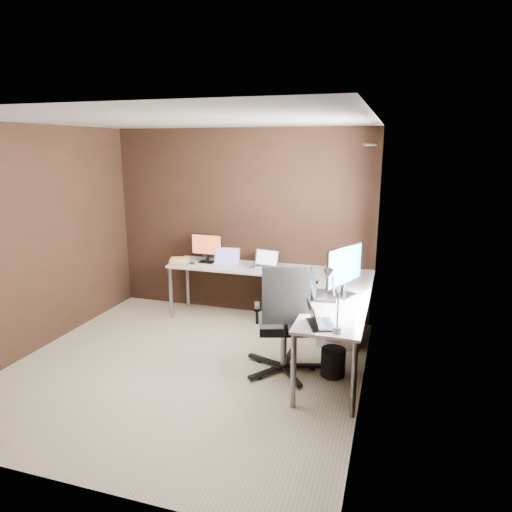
{
  "coord_description": "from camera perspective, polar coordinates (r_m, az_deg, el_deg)",
  "views": [
    {
      "loc": [
        2.0,
        -3.98,
        2.27
      ],
      "look_at": [
        0.48,
        0.95,
        1.02
      ],
      "focal_mm": 32.0,
      "sensor_mm": 36.0,
      "label": 1
    }
  ],
  "objects": [
    {
      "name": "room",
      "position": [
        4.49,
        -4.96,
        0.8
      ],
      "size": [
        3.6,
        3.6,
        2.5
      ],
      "color": "beige",
      "rests_on": "ground"
    },
    {
      "name": "desk",
      "position": [
        5.4,
        4.02,
        -3.56
      ],
      "size": [
        2.65,
        2.25,
        0.73
      ],
      "color": "silver",
      "rests_on": "ground"
    },
    {
      "name": "drawer_pedestal",
      "position": [
        5.53,
        10.19,
        -7.46
      ],
      "size": [
        0.42,
        0.5,
        0.6
      ],
      "primitive_type": "cube",
      "color": "silver",
      "rests_on": "ground"
    },
    {
      "name": "monitor_left",
      "position": [
        6.16,
        -6.18,
        1.2
      ],
      "size": [
        0.45,
        0.13,
        0.39
      ],
      "rotation": [
        0.0,
        0.0,
        -0.04
      ],
      "color": "black",
      "rests_on": "desk"
    },
    {
      "name": "monitor_right",
      "position": [
        4.84,
        11.02,
        -1.49
      ],
      "size": [
        0.29,
        0.6,
        0.53
      ],
      "rotation": [
        0.0,
        0.0,
        1.15
      ],
      "color": "black",
      "rests_on": "desk"
    },
    {
      "name": "laptop_white",
      "position": [
        6.0,
        -3.76,
        -0.76
      ],
      "size": [
        0.37,
        0.28,
        0.23
      ],
      "rotation": [
        0.0,
        0.0,
        0.12
      ],
      "color": "silver",
      "rests_on": "desk"
    },
    {
      "name": "laptop_silver",
      "position": [
        5.91,
        1.13,
        -0.98
      ],
      "size": [
        0.37,
        0.29,
        0.22
      ],
      "rotation": [
        0.0,
        0.0,
        -0.17
      ],
      "color": "silver",
      "rests_on": "desk"
    },
    {
      "name": "laptop_black_big",
      "position": [
        4.84,
        7.9,
        -4.33
      ],
      "size": [
        0.33,
        0.44,
        0.27
      ],
      "rotation": [
        0.0,
        0.0,
        1.67
      ],
      "color": "black",
      "rests_on": "desk"
    },
    {
      "name": "laptop_black_small",
      "position": [
        4.07,
        7.75,
        -8.01
      ],
      "size": [
        0.32,
        0.37,
        0.21
      ],
      "rotation": [
        0.0,
        0.0,
        1.96
      ],
      "color": "black",
      "rests_on": "desk"
    },
    {
      "name": "book_stack",
      "position": [
        6.16,
        -9.56,
        -0.64
      ],
      "size": [
        0.3,
        0.26,
        0.08
      ],
      "rotation": [
        0.0,
        0.0,
        0.3
      ],
      "color": "#A07456",
      "rests_on": "desk"
    },
    {
      "name": "mouse_left",
      "position": [
        6.12,
        -7.96,
        -0.91
      ],
      "size": [
        0.09,
        0.06,
        0.03
      ],
      "primitive_type": "ellipsoid",
      "rotation": [
        0.0,
        0.0,
        0.06
      ],
      "color": "black",
      "rests_on": "desk"
    },
    {
      "name": "mouse_corner",
      "position": [
        5.7,
        4.95,
        -1.93
      ],
      "size": [
        0.09,
        0.07,
        0.03
      ],
      "primitive_type": "ellipsoid",
      "rotation": [
        0.0,
        0.0,
        -0.28
      ],
      "color": "black",
      "rests_on": "desk"
    },
    {
      "name": "desk_lamp",
      "position": [
        3.92,
        9.45,
        -4.47
      ],
      "size": [
        0.18,
        0.21,
        0.54
      ],
      "rotation": [
        0.0,
        0.0,
        -0.03
      ],
      "color": "slate",
      "rests_on": "desk"
    },
    {
      "name": "office_chair",
      "position": [
        4.71,
        3.52,
        -10.57
      ],
      "size": [
        0.65,
        0.69,
        1.17
      ],
      "rotation": [
        0.0,
        0.0,
        0.3
      ],
      "color": "black",
      "rests_on": "ground"
    },
    {
      "name": "wastebasket",
      "position": [
        4.79,
        9.61,
        -12.93
      ],
      "size": [
        0.26,
        0.26,
        0.29
      ],
      "primitive_type": "cylinder",
      "rotation": [
        0.0,
        0.0,
        -0.07
      ],
      "color": "black",
      "rests_on": "ground"
    }
  ]
}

